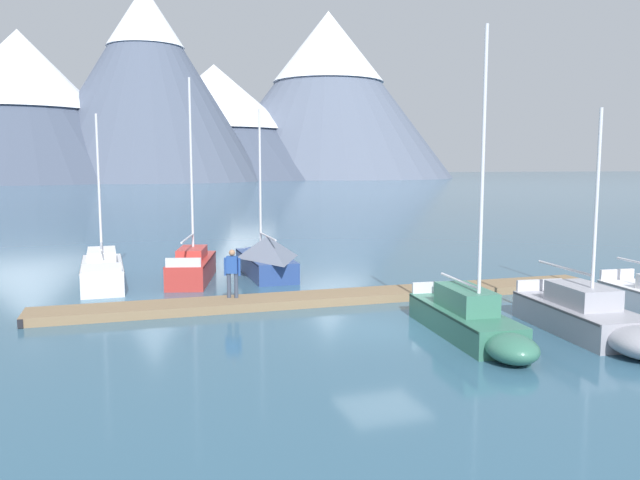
{
  "coord_description": "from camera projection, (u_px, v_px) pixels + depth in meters",
  "views": [
    {
      "loc": [
        -7.62,
        -16.98,
        4.91
      ],
      "look_at": [
        0.0,
        6.0,
        2.0
      ],
      "focal_mm": 35.4,
      "sensor_mm": 36.0,
      "label": 1
    }
  ],
  "objects": [
    {
      "name": "ground_plane",
      "position": [
        383.0,
        328.0,
        18.97
      ],
      "size": [
        700.0,
        700.0,
        0.0
      ],
      "primitive_type": "plane",
      "color": "#335B75"
    },
    {
      "name": "mountain_central_massif",
      "position": [
        21.0,
        101.0,
        179.47
      ],
      "size": [
        78.53,
        78.53,
        42.79
      ],
      "color": "#424C60",
      "rests_on": "ground"
    },
    {
      "name": "mountain_shoulder_ridge",
      "position": [
        147.0,
        83.0,
        188.37
      ],
      "size": [
        69.78,
        69.78,
        57.28
      ],
      "color": "#4C566B",
      "rests_on": "ground"
    },
    {
      "name": "mountain_east_summit",
      "position": [
        215.0,
        118.0,
        220.99
      ],
      "size": [
        89.23,
        89.23,
        39.46
      ],
      "color": "#424C60",
      "rests_on": "ground"
    },
    {
      "name": "mountain_rear_spur",
      "position": [
        328.0,
        92.0,
        235.07
      ],
      "size": [
        92.88,
        92.88,
        61.0
      ],
      "color": "slate",
      "rests_on": "ground"
    },
    {
      "name": "dock",
      "position": [
        337.0,
        297.0,
        22.72
      ],
      "size": [
        20.88,
        2.18,
        0.3
      ],
      "color": "#846B4C",
      "rests_on": "ground"
    },
    {
      "name": "sailboat_nearest_berth",
      "position": [
        102.0,
        269.0,
        26.0
      ],
      "size": [
        1.64,
        6.27,
        6.96
      ],
      "color": "silver",
      "rests_on": "ground"
    },
    {
      "name": "sailboat_second_berth",
      "position": [
        194.0,
        265.0,
        27.19
      ],
      "size": [
        2.94,
        6.33,
        8.5
      ],
      "color": "#B2332D",
      "rests_on": "ground"
    },
    {
      "name": "sailboat_mid_dock_port",
      "position": [
        264.0,
        256.0,
        28.3
      ],
      "size": [
        2.03,
        6.82,
        7.39
      ],
      "color": "navy",
      "rests_on": "ground"
    },
    {
      "name": "sailboat_mid_dock_starboard",
      "position": [
        471.0,
        320.0,
        17.79
      ],
      "size": [
        1.99,
        6.11,
        8.55
      ],
      "color": "#336B56",
      "rests_on": "ground"
    },
    {
      "name": "sailboat_far_berth",
      "position": [
        591.0,
        318.0,
        17.99
      ],
      "size": [
        2.3,
        5.99,
        6.46
      ],
      "color": "#93939E",
      "rests_on": "ground"
    },
    {
      "name": "person_on_dock",
      "position": [
        232.0,
        270.0,
        21.81
      ],
      "size": [
        0.54,
        0.36,
        1.69
      ],
      "color": "#384256",
      "rests_on": "dock"
    }
  ]
}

